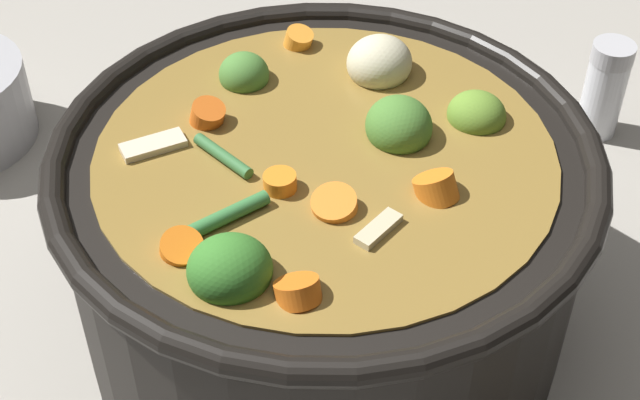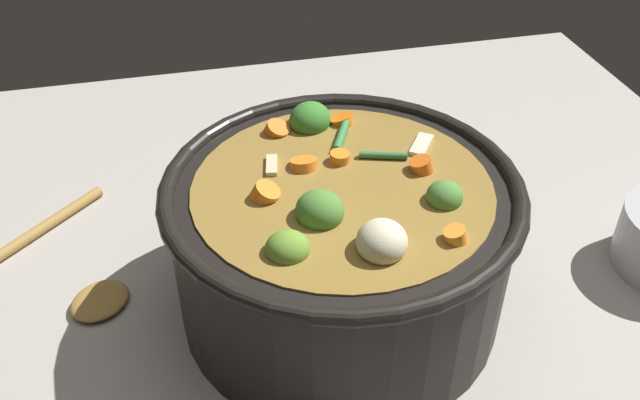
% 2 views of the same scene
% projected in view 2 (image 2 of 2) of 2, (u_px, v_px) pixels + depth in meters
% --- Properties ---
extents(ground_plane, '(1.10, 1.10, 0.00)m').
position_uv_depth(ground_plane, '(339.00, 302.00, 0.72)').
color(ground_plane, '#9E998E').
extents(cooking_pot, '(0.33, 0.33, 0.17)m').
position_uv_depth(cooking_pot, '(341.00, 243.00, 0.67)').
color(cooking_pot, black).
rests_on(cooking_pot, ground_plane).
extents(wooden_spoon, '(0.24, 0.24, 0.01)m').
position_uv_depth(wooden_spoon, '(56.00, 275.00, 0.74)').
color(wooden_spoon, olive).
rests_on(wooden_spoon, ground_plane).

